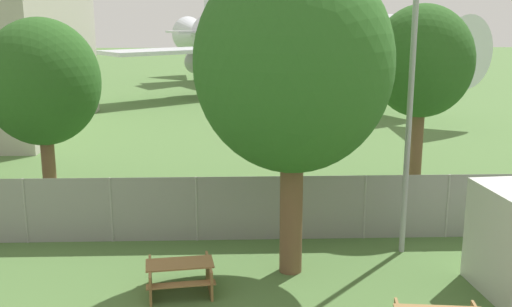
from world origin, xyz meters
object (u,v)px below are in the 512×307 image
(picnic_bench_near_cabin, at_px, (180,274))
(tree_left_of_cabin, at_px, (42,83))
(tree_behind_benches, at_px, (422,62))
(airplane, at_px, (284,41))
(tree_far_right, at_px, (293,65))

(picnic_bench_near_cabin, height_order, tree_left_of_cabin, tree_left_of_cabin)
(picnic_bench_near_cabin, distance_m, tree_behind_benches, 11.56)
(airplane, distance_m, tree_left_of_cabin, 33.63)
(tree_behind_benches, height_order, tree_far_right, tree_far_right)
(tree_far_right, bearing_deg, tree_left_of_cabin, 145.59)
(tree_behind_benches, bearing_deg, picnic_bench_near_cabin, -138.30)
(tree_left_of_cabin, relative_size, tree_far_right, 0.80)
(tree_left_of_cabin, height_order, tree_behind_benches, tree_behind_benches)
(picnic_bench_near_cabin, xyz_separation_m, tree_behind_benches, (7.92, 7.06, 4.61))
(tree_left_of_cabin, bearing_deg, airplane, 71.42)
(airplane, relative_size, tree_behind_benches, 5.17)
(picnic_bench_near_cabin, relative_size, tree_left_of_cabin, 0.27)
(tree_left_of_cabin, bearing_deg, picnic_bench_near_cabin, -52.25)
(tree_far_right, bearing_deg, picnic_bench_near_cabin, -158.41)
(picnic_bench_near_cabin, height_order, tree_behind_benches, tree_behind_benches)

